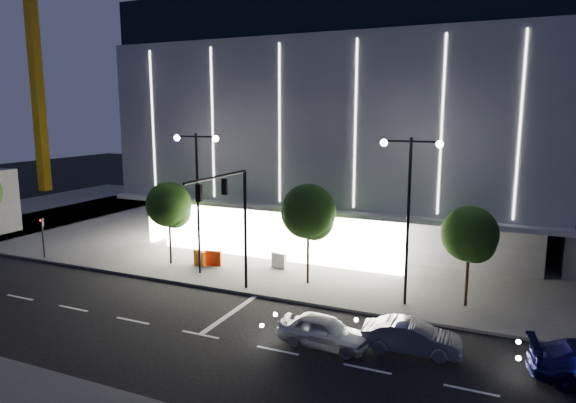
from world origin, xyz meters
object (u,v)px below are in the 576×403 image
(street_lamp_east, at_px, (409,197))
(barrier_a, at_px, (200,258))
(ped_signal_far, at_px, (43,234))
(tower_crane, at_px, (39,29))
(tree_left, at_px, (169,207))
(car_lead, at_px, (324,331))
(tree_mid, at_px, (309,215))
(traffic_mast, at_px, (232,210))
(street_lamp_west, at_px, (197,183))
(barrier_c, at_px, (213,258))
(barrier_d, at_px, (279,261))
(tree_right, at_px, (470,237))
(car_second, at_px, (411,337))

(street_lamp_east, xyz_separation_m, barrier_a, (-13.95, 1.38, -5.31))
(ped_signal_far, distance_m, tower_crane, 39.63)
(tree_left, relative_size, car_lead, 1.38)
(tower_crane, xyz_separation_m, tree_mid, (44.95, -20.98, -16.17))
(traffic_mast, bearing_deg, tree_left, 152.16)
(tower_crane, relative_size, car_lead, 7.71)
(ped_signal_far, bearing_deg, barrier_a, 14.62)
(ped_signal_far, distance_m, tree_mid, 19.35)
(street_lamp_west, relative_size, barrier_c, 8.18)
(street_lamp_west, distance_m, street_lamp_east, 13.00)
(street_lamp_east, bearing_deg, barrier_d, 161.34)
(car_lead, bearing_deg, ped_signal_far, 81.50)
(traffic_mast, relative_size, tree_right, 1.28)
(street_lamp_east, bearing_deg, ped_signal_far, -176.56)
(street_lamp_west, height_order, barrier_a, street_lamp_west)
(traffic_mast, relative_size, tree_mid, 1.15)
(barrier_c, bearing_deg, tree_left, -177.35)
(street_lamp_west, bearing_deg, barrier_c, 92.95)
(traffic_mast, relative_size, tower_crane, 0.22)
(tower_crane, relative_size, tree_right, 5.81)
(traffic_mast, height_order, street_lamp_east, street_lamp_east)
(barrier_d, bearing_deg, barrier_a, -148.21)
(barrier_c, bearing_deg, traffic_mast, -58.18)
(street_lamp_west, relative_size, car_lead, 2.17)
(street_lamp_west, distance_m, barrier_a, 5.56)
(street_lamp_west, distance_m, car_lead, 13.43)
(street_lamp_east, xyz_separation_m, tree_left, (-15.97, 1.02, -1.92))
(car_lead, bearing_deg, tree_mid, 29.91)
(car_second, bearing_deg, street_lamp_west, 64.30)
(traffic_mast, distance_m, street_lamp_west, 4.89)
(street_lamp_east, xyz_separation_m, barrier_c, (-13.09, 1.73, -5.31))
(car_lead, relative_size, barrier_a, 3.77)
(ped_signal_far, bearing_deg, barrier_c, 15.17)
(ped_signal_far, bearing_deg, street_lamp_west, 7.13)
(tree_mid, xyz_separation_m, barrier_c, (-7.12, 0.71, -3.68))
(tower_crane, xyz_separation_m, tree_right, (53.95, -20.98, -16.62))
(traffic_mast, xyz_separation_m, barrier_c, (-4.09, 4.39, -4.38))
(ped_signal_far, height_order, tree_left, tree_left)
(ped_signal_far, xyz_separation_m, tower_crane, (-25.92, 23.50, 18.62))
(tree_mid, height_order, car_lead, tree_mid)
(car_second, bearing_deg, car_lead, 99.41)
(tree_left, xyz_separation_m, tree_mid, (10.00, 0.00, 0.30))
(car_second, bearing_deg, tree_right, -20.57)
(traffic_mast, relative_size, car_second, 1.68)
(street_lamp_east, distance_m, ped_signal_far, 25.37)
(street_lamp_west, relative_size, tree_left, 1.57)
(ped_signal_far, bearing_deg, car_second, -8.18)
(tree_right, xyz_separation_m, car_second, (-1.70, -6.30, -3.19))
(barrier_c, bearing_deg, barrier_a, -169.16)
(ped_signal_far, bearing_deg, tree_left, 15.61)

